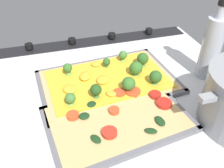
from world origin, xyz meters
The scene contains 7 objects.
ground_plane centered at (0.00, 0.00, -1.50)cm, with size 77.80×73.23×3.00cm, color silver.
stove_control_panel centered at (0.00, -33.12, 0.55)cm, with size 74.69×7.00×2.60cm.
baking_tray_front centered at (1.27, -5.88, 0.36)cm, with size 41.37×28.88×1.30cm.
broccoli_pizza centered at (0.56, -5.56, 1.86)cm, with size 38.77×26.28×5.74cm.
baking_tray_back centered at (3.08, 9.51, 0.38)cm, with size 36.73×27.06×1.30cm.
veggie_pizza_back centered at (2.59, 9.16, 1.09)cm, with size 34.03×24.36×1.90cm.
oil_bottle centered at (-28.77, -1.86, 9.97)cm, with size 5.68×5.68×23.69cm.
Camera 1 is at (15.89, 49.59, 43.59)cm, focal length 38.71 mm.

